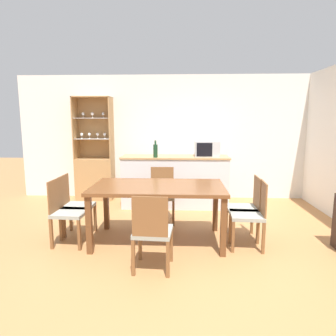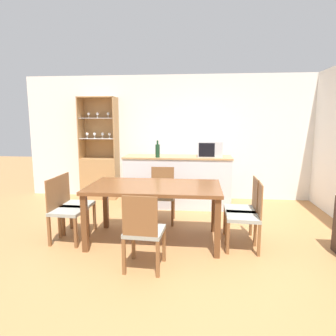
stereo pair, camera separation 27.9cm
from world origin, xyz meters
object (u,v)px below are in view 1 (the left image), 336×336
dining_chair_side_left_near (67,212)px  wine_bottle (155,151)px  dining_table (158,192)px  dining_chair_side_right_far (245,208)px  dining_chair_side_right_near (250,214)px  dining_chair_head_far (162,195)px  display_cabinet (95,170)px  dining_chair_side_left_far (75,205)px  dining_chair_head_near (152,232)px  microwave (207,149)px

dining_chair_side_left_near → wine_bottle: (1.04, 1.61, 0.65)m
dining_table → dining_chair_side_right_far: dining_chair_side_right_far is taller
dining_chair_side_right_near → dining_chair_head_far: 1.54m
display_cabinet → dining_chair_side_right_far: bearing=-37.2°
dining_chair_side_left_near → wine_bottle: 2.02m
dining_chair_side_left_near → dining_chair_side_right_near: 2.40m
dining_chair_head_far → dining_chair_side_left_far: bearing=27.3°
dining_chair_head_far → dining_chair_side_right_far: (1.20, -0.66, 0.00)m
dining_chair_side_left_near → dining_chair_side_left_far: size_ratio=1.00×
dining_chair_side_right_far → wine_bottle: 2.00m
dining_chair_side_right_near → dining_chair_side_left_far: size_ratio=1.00×
wine_bottle → dining_chair_side_left_far: bearing=-128.3°
display_cabinet → dining_chair_head_far: display_cabinet is taller
display_cabinet → dining_chair_head_near: 3.34m
display_cabinet → dining_chair_side_right_near: (2.68, -2.33, -0.15)m
dining_chair_head_near → dining_table: bearing=93.4°
dining_chair_head_near → dining_chair_side_right_far: bearing=42.1°
dining_chair_head_far → dining_table: bearing=88.5°
dining_chair_head_far → dining_chair_side_right_far: 1.37m
dining_chair_side_left_near → dining_chair_side_right_near: size_ratio=1.00×
dining_chair_head_near → dining_chair_side_left_far: 1.53m
dining_chair_head_near → dining_chair_side_left_near: bearing=154.6°
dining_chair_head_near → wine_bottle: size_ratio=2.84×
display_cabinet → dining_chair_head_near: (1.48, -2.99, -0.15)m
display_cabinet → dining_chair_head_far: 2.02m
dining_chair_side_left_far → dining_chair_side_right_far: 2.40m
wine_bottle → dining_chair_head_far: bearing=-76.6°
dining_chair_head_far → dining_chair_side_right_far: bearing=149.5°
dining_table → dining_chair_head_far: dining_chair_head_far is taller
dining_chair_side_right_near → dining_chair_side_left_near: bearing=93.5°
microwave → wine_bottle: 0.96m
dining_chair_side_right_far → wine_bottle: bearing=46.7°
microwave → display_cabinet: bearing=167.3°
display_cabinet → dining_chair_side_left_far: display_cabinet is taller
dining_chair_side_right_near → dining_chair_side_right_far: bearing=3.6°
dining_chair_side_right_far → microwave: bearing=16.1°
dining_chair_side_left_far → dining_chair_head_far: (1.20, 0.66, 0.00)m
dining_chair_side_right_near → dining_chair_side_left_far: same height
dining_chair_side_left_near → dining_chair_side_left_far: bearing=-176.5°
display_cabinet → dining_table: (1.48, -2.18, 0.10)m
dining_chair_side_left_far → microwave: bearing=127.8°
dining_chair_side_right_near → display_cabinet: bearing=52.6°
dining_chair_side_left_near → dining_chair_head_near: (1.20, -0.66, 0.00)m
dining_table → dining_chair_side_right_far: size_ratio=2.01×
dining_table → dining_chair_side_left_near: (-1.20, -0.14, -0.25)m
dining_chair_side_left_far → dining_chair_side_right_near: bearing=83.3°
dining_chair_head_near → microwave: bearing=76.0°
dining_chair_head_far → microwave: 1.34m
dining_chair_side_left_near → dining_chair_side_right_far: same height
dining_chair_side_left_near → microwave: 2.77m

